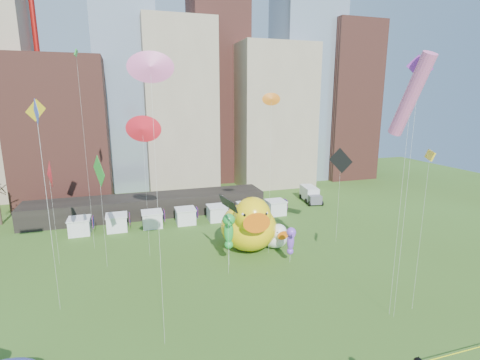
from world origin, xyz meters
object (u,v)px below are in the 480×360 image
object	(u,v)px
big_duck	(249,224)
box_truck	(310,194)
small_duck	(275,236)
seahorse_green	(229,228)
seahorse_purple	(291,239)

from	to	relation	value
big_duck	box_truck	world-z (taller)	big_duck
small_duck	box_truck	distance (m)	23.29
big_duck	seahorse_green	distance (m)	5.23
seahorse_purple	box_truck	distance (m)	27.13
seahorse_purple	box_truck	world-z (taller)	seahorse_purple
small_duck	box_truck	bearing A→B (deg)	46.48
seahorse_green	box_truck	size ratio (longest dim) A/B	0.95
big_duck	seahorse_purple	distance (m)	6.06
small_duck	seahorse_purple	xyz separation A→B (m)	(-0.03, -4.67, 1.39)
seahorse_purple	seahorse_green	bearing A→B (deg)	175.94
big_duck	small_duck	xyz separation A→B (m)	(3.37, -0.37, -1.81)
small_duck	seahorse_purple	size ratio (longest dim) A/B	1.06
big_duck	seahorse_purple	xyz separation A→B (m)	(3.34, -5.04, -0.42)
seahorse_green	seahorse_purple	bearing A→B (deg)	-1.69
big_duck	box_truck	bearing A→B (deg)	52.62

